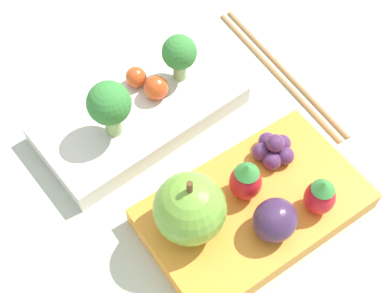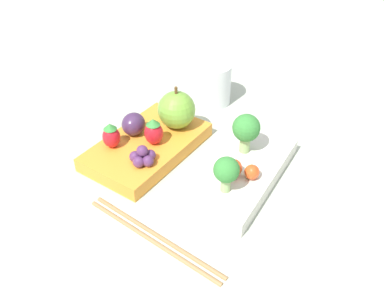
{
  "view_description": "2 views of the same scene",
  "coord_description": "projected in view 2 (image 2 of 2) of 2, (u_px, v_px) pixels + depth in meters",
  "views": [
    {
      "loc": [
        -0.19,
        -0.2,
        0.43
      ],
      "look_at": [
        -0.0,
        -0.0,
        0.03
      ],
      "focal_mm": 50.0,
      "sensor_mm": 36.0,
      "label": 1
    },
    {
      "loc": [
        0.44,
        0.22,
        0.41
      ],
      "look_at": [
        -0.0,
        -0.0,
        0.03
      ],
      "focal_mm": 40.0,
      "sensor_mm": 36.0,
      "label": 2
    }
  ],
  "objects": [
    {
      "name": "broccoli_floret_0",
      "position": [
        226.0,
        171.0,
        0.54
      ],
      "size": [
        0.03,
        0.03,
        0.05
      ],
      "color": "#93B770",
      "rests_on": "bento_box_savoury"
    },
    {
      "name": "chopsticks_pair",
      "position": [
        154.0,
        236.0,
        0.53
      ],
      "size": [
        0.06,
        0.21,
        0.01
      ],
      "color": "#A37547",
      "rests_on": "ground_plane"
    },
    {
      "name": "ground_plane",
      "position": [
        193.0,
        166.0,
        0.64
      ],
      "size": [
        4.0,
        4.0,
        0.0
      ],
      "primitive_type": "plane",
      "color": "#ADB7A3"
    },
    {
      "name": "apple",
      "position": [
        177.0,
        110.0,
        0.67
      ],
      "size": [
        0.06,
        0.06,
        0.07
      ],
      "color": "#70A838",
      "rests_on": "bento_box_fruit"
    },
    {
      "name": "cherry_tomato_1",
      "position": [
        252.0,
        172.0,
        0.58
      ],
      "size": [
        0.02,
        0.02,
        0.02
      ],
      "color": "#DB4C1E",
      "rests_on": "bento_box_savoury"
    },
    {
      "name": "bento_box_fruit",
      "position": [
        148.0,
        145.0,
        0.66
      ],
      "size": [
        0.21,
        0.14,
        0.02
      ],
      "color": "orange",
      "rests_on": "ground_plane"
    },
    {
      "name": "grape_cluster",
      "position": [
        143.0,
        156.0,
        0.6
      ],
      "size": [
        0.04,
        0.04,
        0.03
      ],
      "color": "#562D5B",
      "rests_on": "bento_box_fruit"
    },
    {
      "name": "drinking_cup",
      "position": [
        212.0,
        84.0,
        0.76
      ],
      "size": [
        0.07,
        0.07,
        0.07
      ],
      "color": "silver",
      "rests_on": "ground_plane"
    },
    {
      "name": "plum",
      "position": [
        133.0,
        124.0,
        0.66
      ],
      "size": [
        0.04,
        0.04,
        0.03
      ],
      "color": "#42284C",
      "rests_on": "bento_box_fruit"
    },
    {
      "name": "broccoli_floret_1",
      "position": [
        246.0,
        129.0,
        0.61
      ],
      "size": [
        0.04,
        0.04,
        0.06
      ],
      "color": "#93B770",
      "rests_on": "bento_box_savoury"
    },
    {
      "name": "strawberry_1",
      "position": [
        154.0,
        131.0,
        0.64
      ],
      "size": [
        0.03,
        0.03,
        0.04
      ],
      "color": "red",
      "rests_on": "bento_box_fruit"
    },
    {
      "name": "strawberry_0",
      "position": [
        111.0,
        136.0,
        0.63
      ],
      "size": [
        0.03,
        0.03,
        0.04
      ],
      "color": "red",
      "rests_on": "bento_box_fruit"
    },
    {
      "name": "bento_box_savoury",
      "position": [
        239.0,
        172.0,
        0.61
      ],
      "size": [
        0.21,
        0.11,
        0.02
      ],
      "color": "silver",
      "rests_on": "ground_plane"
    },
    {
      "name": "cherry_tomato_0",
      "position": [
        233.0,
        168.0,
        0.58
      ],
      "size": [
        0.02,
        0.02,
        0.02
      ],
      "color": "#DB4C1E",
      "rests_on": "bento_box_savoury"
    }
  ]
}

